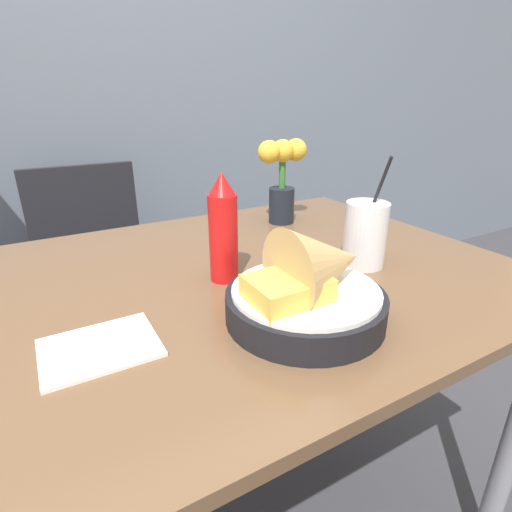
{
  "coord_description": "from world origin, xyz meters",
  "views": [
    {
      "loc": [
        -0.35,
        -0.69,
        1.13
      ],
      "look_at": [
        0.0,
        -0.07,
        0.84
      ],
      "focal_mm": 28.0,
      "sensor_mm": 36.0,
      "label": 1
    }
  ],
  "objects_px": {
    "chair_far_window": "(95,263)",
    "drink_cup": "(365,236)",
    "flower_vase": "(282,175)",
    "food_basket": "(311,287)",
    "ketchup_bottle": "(223,230)"
  },
  "relations": [
    {
      "from": "chair_far_window",
      "to": "food_basket",
      "type": "height_order",
      "value": "food_basket"
    },
    {
      "from": "chair_far_window",
      "to": "flower_vase",
      "type": "relative_size",
      "value": 3.73
    },
    {
      "from": "chair_far_window",
      "to": "food_basket",
      "type": "relative_size",
      "value": 3.33
    },
    {
      "from": "food_basket",
      "to": "drink_cup",
      "type": "xyz_separation_m",
      "value": [
        0.24,
        0.12,
        0.01
      ]
    },
    {
      "from": "ketchup_bottle",
      "to": "flower_vase",
      "type": "relative_size",
      "value": 0.92
    },
    {
      "from": "chair_far_window",
      "to": "flower_vase",
      "type": "xyz_separation_m",
      "value": [
        0.47,
        -0.58,
        0.39
      ]
    },
    {
      "from": "food_basket",
      "to": "chair_far_window",
      "type": "bearing_deg",
      "value": 101.23
    },
    {
      "from": "food_basket",
      "to": "drink_cup",
      "type": "distance_m",
      "value": 0.27
    },
    {
      "from": "ketchup_bottle",
      "to": "flower_vase",
      "type": "xyz_separation_m",
      "value": [
        0.32,
        0.27,
        0.03
      ]
    },
    {
      "from": "drink_cup",
      "to": "flower_vase",
      "type": "height_order",
      "value": "drink_cup"
    },
    {
      "from": "chair_far_window",
      "to": "drink_cup",
      "type": "relative_size",
      "value": 3.68
    },
    {
      "from": "drink_cup",
      "to": "chair_far_window",
      "type": "bearing_deg",
      "value": 115.62
    },
    {
      "from": "ketchup_bottle",
      "to": "drink_cup",
      "type": "distance_m",
      "value": 0.31
    },
    {
      "from": "drink_cup",
      "to": "flower_vase",
      "type": "relative_size",
      "value": 1.01
    },
    {
      "from": "ketchup_bottle",
      "to": "drink_cup",
      "type": "height_order",
      "value": "drink_cup"
    }
  ]
}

